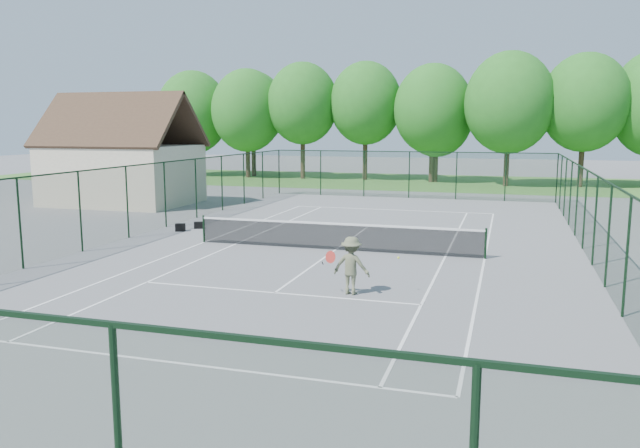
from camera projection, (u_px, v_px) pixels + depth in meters
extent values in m
plane|color=slate|center=(335.00, 250.00, 23.60)|extent=(140.00, 140.00, 0.00)
cube|color=#498232|center=(431.00, 182.00, 51.97)|extent=(80.00, 16.00, 0.01)
cube|color=white|center=(392.00, 210.00, 34.84)|extent=(10.97, 0.08, 0.01)
cube|color=white|center=(176.00, 363.00, 12.37)|extent=(10.97, 0.08, 0.01)
cube|color=white|center=(371.00, 225.00, 29.65)|extent=(8.23, 0.08, 0.01)
cube|color=white|center=(275.00, 293.00, 17.55)|extent=(8.23, 0.08, 0.01)
cube|color=white|center=(485.00, 259.00, 22.04)|extent=(0.08, 23.77, 0.01)
cube|color=white|center=(205.00, 242.00, 25.17)|extent=(0.08, 23.77, 0.01)
cube|color=white|center=(445.00, 256.00, 22.43)|extent=(0.08, 23.77, 0.01)
cube|color=white|center=(236.00, 244.00, 24.78)|extent=(0.08, 23.77, 0.01)
cube|color=white|center=(335.00, 250.00, 23.60)|extent=(0.08, 12.80, 0.01)
cylinder|color=black|center=(204.00, 229.00, 25.09)|extent=(0.08, 0.08, 1.10)
cylinder|color=black|center=(486.00, 244.00, 21.95)|extent=(0.08, 0.08, 1.10)
cube|color=black|center=(335.00, 237.00, 23.53)|extent=(11.00, 0.02, 0.96)
cube|color=white|center=(335.00, 224.00, 23.45)|extent=(11.00, 0.05, 0.07)
cube|color=#18371E|center=(409.00, 175.00, 40.39)|extent=(18.00, 0.02, 3.00)
cube|color=#18371E|center=(595.00, 221.00, 20.80)|extent=(0.02, 36.00, 3.00)
cube|color=#18371E|center=(127.00, 202.00, 25.94)|extent=(0.02, 36.00, 3.00)
cube|color=black|center=(410.00, 152.00, 40.15)|extent=(18.00, 0.05, 0.05)
cube|color=black|center=(598.00, 176.00, 20.56)|extent=(0.05, 36.00, 0.05)
cube|color=black|center=(125.00, 166.00, 25.71)|extent=(0.05, 36.00, 0.05)
cube|color=beige|center=(123.00, 175.00, 37.36)|extent=(8.00, 6.00, 3.50)
cube|color=#4B3525|center=(135.00, 120.00, 38.27)|extent=(8.60, 3.27, 3.27)
cube|color=#4B3525|center=(104.00, 120.00, 35.43)|extent=(8.60, 3.27, 3.27)
cylinder|color=#422D20|center=(248.00, 154.00, 56.36)|extent=(0.40, 0.40, 4.20)
ellipsoid|color=#2C7F25|center=(247.00, 110.00, 55.75)|extent=(6.40, 6.40, 7.40)
cylinder|color=#422D20|center=(432.00, 157.00, 51.64)|extent=(0.40, 0.40, 4.20)
ellipsoid|color=#2C7F25|center=(433.00, 109.00, 51.03)|extent=(6.40, 6.40, 7.40)
cube|color=black|center=(180.00, 227.00, 27.76)|extent=(0.50, 0.40, 0.34)
cube|color=black|center=(198.00, 225.00, 28.51)|extent=(0.46, 0.38, 0.31)
imported|color=#616448|center=(351.00, 266.00, 17.33)|extent=(1.10, 0.69, 1.62)
sphere|color=#D7E837|center=(398.00, 258.00, 17.32)|extent=(0.07, 0.07, 0.07)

